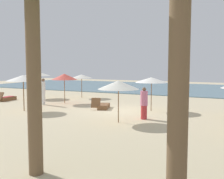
% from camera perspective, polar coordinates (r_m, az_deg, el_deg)
% --- Properties ---
extents(ground_plane, '(60.00, 60.00, 0.00)m').
position_cam_1_polar(ground_plane, '(17.22, 0.80, -4.34)').
color(ground_plane, beige).
extents(ocean_water, '(48.00, 16.00, 0.06)m').
position_cam_1_polar(ocean_water, '(33.30, 13.20, 0.23)').
color(ocean_water, slate).
rests_on(ocean_water, ground_plane).
extents(umbrella_0, '(1.97, 1.97, 2.06)m').
position_cam_1_polar(umbrella_0, '(17.08, 8.10, 1.96)').
color(umbrella_0, brown).
rests_on(umbrella_0, ground_plane).
extents(umbrella_1, '(1.85, 1.85, 1.98)m').
position_cam_1_polar(umbrella_1, '(23.76, -6.26, 2.70)').
color(umbrella_1, brown).
rests_on(umbrella_1, ground_plane).
extents(umbrella_2, '(2.05, 2.05, 2.20)m').
position_cam_1_polar(umbrella_2, '(17.69, -17.77, 2.27)').
color(umbrella_2, brown).
rests_on(umbrella_2, ground_plane).
extents(umbrella_3, '(2.03, 2.03, 2.07)m').
position_cam_1_polar(umbrella_3, '(13.50, 1.33, 0.97)').
color(umbrella_3, brown).
rests_on(umbrella_3, ground_plane).
extents(umbrella_6, '(1.88, 1.88, 2.17)m').
position_cam_1_polar(umbrella_6, '(20.49, -9.76, 2.61)').
color(umbrella_6, brown).
rests_on(umbrella_6, ground_plane).
extents(umbrella_8, '(2.16, 2.16, 2.24)m').
position_cam_1_polar(umbrella_8, '(24.17, -15.10, 3.16)').
color(umbrella_8, brown).
rests_on(umbrella_8, ground_plane).
extents(lounger_0, '(1.07, 1.73, 0.74)m').
position_cam_1_polar(lounger_0, '(17.91, -1.86, -3.41)').
color(lounger_0, brown).
rests_on(lounger_0, ground_plane).
extents(lounger_2, '(0.76, 1.72, 0.71)m').
position_cam_1_polar(lounger_2, '(23.34, -20.83, -1.71)').
color(lounger_2, brown).
rests_on(lounger_2, ground_plane).
extents(person_0, '(0.45, 0.45, 1.67)m').
position_cam_1_polar(person_0, '(14.54, 6.58, -2.84)').
color(person_0, '#BF3338').
rests_on(person_0, ground_plane).
extents(person_1, '(0.40, 0.40, 1.87)m').
position_cam_1_polar(person_1, '(20.11, -13.91, -0.31)').
color(person_1, white).
rests_on(person_1, ground_plane).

